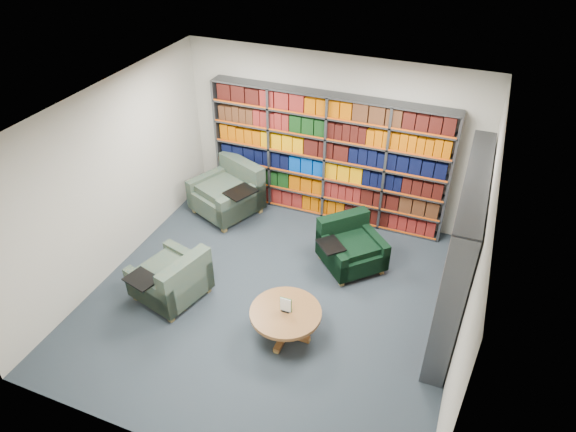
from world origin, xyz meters
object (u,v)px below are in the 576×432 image
at_px(chair_teal_left, 231,193).
at_px(coffee_table, 286,316).
at_px(chair_teal_front, 174,281).
at_px(chair_green_right, 349,247).

xyz_separation_m(chair_teal_left, coffee_table, (2.00, -2.38, -0.01)).
xyz_separation_m(chair_teal_front, coffee_table, (1.72, -0.08, 0.03)).
relative_size(chair_green_right, coffee_table, 1.26).
bearing_deg(chair_teal_left, chair_teal_front, -83.13).
relative_size(chair_teal_front, coffee_table, 1.22).
bearing_deg(coffee_table, chair_green_right, 78.68).
height_order(chair_teal_front, coffee_table, chair_teal_front).
bearing_deg(chair_teal_front, chair_green_right, 38.86).
distance_m(chair_teal_front, coffee_table, 1.72).
xyz_separation_m(chair_green_right, coffee_table, (-0.35, -1.74, 0.04)).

